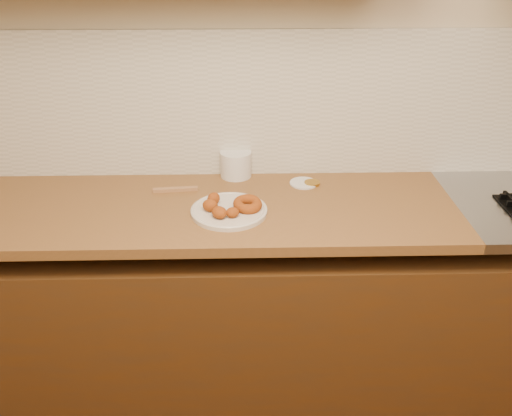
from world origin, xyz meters
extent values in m
cube|color=beige|center=(0.00, 2.00, 1.35)|extent=(4.00, 0.02, 2.70)
cube|color=#49270C|center=(0.00, 1.69, 0.39)|extent=(3.60, 0.60, 0.77)
cube|color=brown|center=(-0.65, 1.69, 0.88)|extent=(2.30, 0.62, 0.04)
cube|color=beige|center=(0.00, 1.99, 1.20)|extent=(3.60, 0.02, 0.60)
cylinder|color=beige|center=(-0.37, 1.63, 0.91)|extent=(0.28, 0.28, 0.02)
torus|color=#9E3C13|center=(-0.30, 1.63, 0.94)|extent=(0.15, 0.15, 0.05)
ellipsoid|color=#9E3C13|center=(-0.43, 1.67, 0.94)|extent=(0.07, 0.07, 0.05)
ellipsoid|color=#9E3C13|center=(-0.44, 1.61, 0.94)|extent=(0.07, 0.06, 0.05)
ellipsoid|color=#9E3C13|center=(-0.40, 1.56, 0.94)|extent=(0.08, 0.08, 0.04)
ellipsoid|color=#9E3C13|center=(-0.36, 1.57, 0.93)|extent=(0.06, 0.05, 0.04)
cylinder|color=silver|center=(-0.35, 1.96, 0.95)|extent=(0.14, 0.14, 0.11)
cylinder|color=silver|center=(-0.07, 1.87, 0.90)|extent=(0.13, 0.13, 0.01)
cylinder|color=#B0862F|center=(-0.03, 1.87, 0.91)|extent=(0.07, 0.07, 0.01)
cube|color=#986942|center=(-0.59, 1.82, 0.91)|extent=(0.18, 0.04, 0.01)
camera|label=1|loc=(-0.31, -0.15, 1.87)|focal=38.00mm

